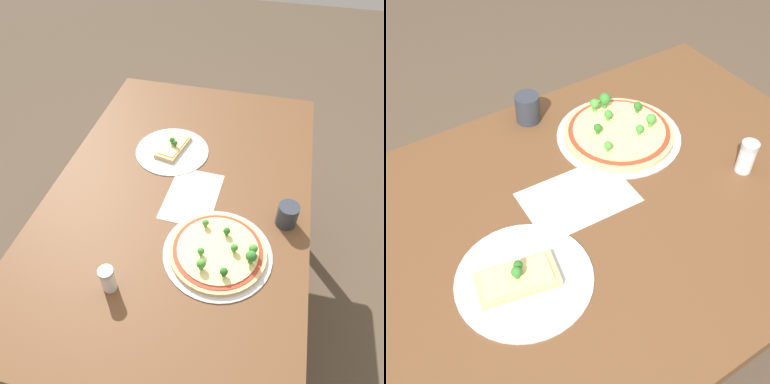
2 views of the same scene
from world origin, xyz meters
The scene contains 7 objects.
ground_plane centered at (0.00, 0.00, 0.00)m, with size 8.00×8.00×0.00m, color brown.
dining_table centered at (0.00, 0.00, 0.65)m, with size 1.40×0.90×0.73m.
pizza_tray_whole centered at (0.22, 0.18, 0.74)m, with size 0.33×0.33×0.07m.
pizza_tray_slice centered at (-0.22, -0.08, 0.74)m, with size 0.29×0.29×0.05m.
drinking_cup centered at (0.05, 0.37, 0.77)m, with size 0.07×0.07×0.08m, color #2D333D.
condiment_shaker centered at (0.40, -0.10, 0.77)m, with size 0.04×0.04×0.09m.
paper_menu centered at (0.01, 0.05, 0.73)m, with size 0.26×0.17×0.00m, color silver.
Camera 1 is at (0.87, 0.25, 1.68)m, focal length 35.00 mm.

